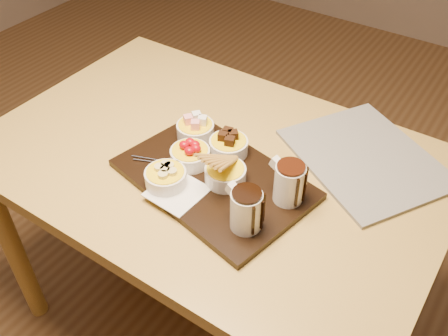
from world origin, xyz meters
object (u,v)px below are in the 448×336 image
Objects in this scene: serving_board at (214,179)px; pitcher_dark_chocolate at (246,211)px; pitcher_milk_chocolate at (289,184)px; dining_table at (212,183)px; bowl_strawberries at (190,156)px; newspaper at (365,158)px.

pitcher_dark_chocolate reaches higher than serving_board.
dining_table is at bearing -178.57° from pitcher_milk_chocolate.
bowl_strawberries reaches higher than newspaper.
pitcher_dark_chocolate is 0.13m from pitcher_milk_chocolate.
pitcher_dark_chocolate reaches higher than bowl_strawberries.
serving_board is 4.82× the size of pitcher_dark_chocolate.
newspaper is (0.13, 0.38, -0.06)m from pitcher_dark_chocolate.
bowl_strawberries reaches higher than serving_board.
pitcher_milk_chocolate is at bearing 85.60° from pitcher_dark_chocolate.
bowl_strawberries is 0.26× the size of newspaper.
pitcher_dark_chocolate is 0.41m from newspaper.
bowl_strawberries is 0.25m from pitcher_dark_chocolate.
pitcher_dark_chocolate is at bearing -77.48° from newspaper.
pitcher_dark_chocolate is 0.25× the size of newspaper.
dining_table is 0.30m from pitcher_milk_chocolate.
pitcher_dark_chocolate is at bearing -19.98° from serving_board.
dining_table is 12.00× the size of bowl_strawberries.
pitcher_milk_chocolate is 0.25× the size of newspaper.
dining_table is 12.56× the size of pitcher_milk_chocolate.
dining_table is 3.08× the size of newspaper.
bowl_strawberries is at bearing 167.35° from pitcher_dark_chocolate.
pitcher_milk_chocolate is at bearing -78.62° from newspaper.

